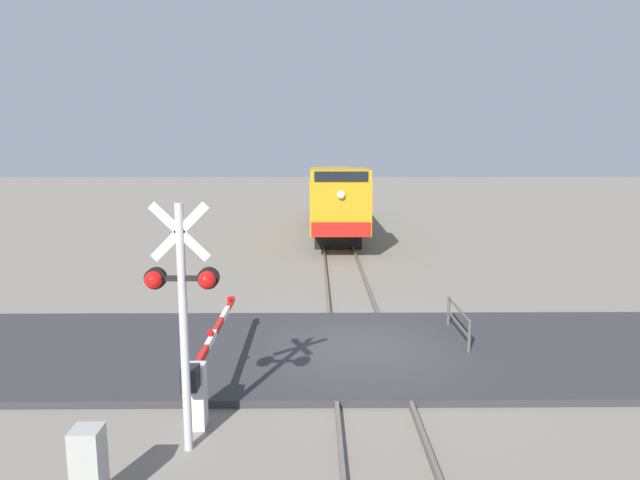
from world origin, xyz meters
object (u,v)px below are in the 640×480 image
(locomotive, at_px, (334,195))
(utility_cabinet, at_px, (89,469))
(crossing_signal, at_px, (182,299))
(guard_railing, at_px, (458,321))
(crossing_gate, at_px, (202,372))

(locomotive, xyz_separation_m, utility_cabinet, (-4.26, -26.45, -1.51))
(utility_cabinet, bearing_deg, crossing_signal, 56.84)
(crossing_signal, height_order, utility_cabinet, crossing_signal)
(crossing_signal, distance_m, guard_railing, 7.93)
(crossing_gate, relative_size, utility_cabinet, 4.35)
(crossing_signal, xyz_separation_m, utility_cabinet, (-1.01, -1.54, -1.99))
(locomotive, distance_m, crossing_signal, 25.13)
(crossing_gate, distance_m, guard_railing, 6.87)
(crossing_gate, xyz_separation_m, utility_cabinet, (-0.98, -2.91, -0.20))
(crossing_gate, bearing_deg, locomotive, 82.09)
(locomotive, relative_size, guard_railing, 8.91)
(locomotive, relative_size, crossing_signal, 4.62)
(crossing_gate, relative_size, guard_railing, 2.44)
(crossing_signal, height_order, guard_railing, crossing_signal)
(crossing_gate, height_order, utility_cabinet, crossing_gate)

